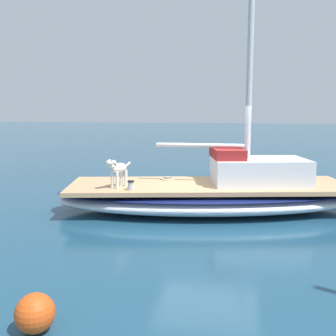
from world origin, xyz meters
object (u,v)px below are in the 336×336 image
object	(u,v)px
coiled_rope	(167,179)
mooring_buoy	(35,313)
sailboat_main	(209,197)
dog_white	(118,169)
deck_winch	(131,186)

from	to	relation	value
coiled_rope	mooring_buoy	world-z (taller)	coiled_rope
sailboat_main	coiled_rope	distance (m)	1.19
coiled_rope	sailboat_main	bearing A→B (deg)	72.09
coiled_rope	mooring_buoy	bearing A→B (deg)	-3.50
sailboat_main	coiled_rope	world-z (taller)	coiled_rope
dog_white	mooring_buoy	bearing A→B (deg)	6.55
dog_white	mooring_buoy	size ratio (longest dim) A/B	2.10
sailboat_main	deck_winch	distance (m)	2.00
dog_white	coiled_rope	bearing A→B (deg)	142.81
deck_winch	mooring_buoy	world-z (taller)	deck_winch
deck_winch	coiled_rope	world-z (taller)	deck_winch
coiled_rope	deck_winch	bearing A→B (deg)	-21.21
dog_white	mooring_buoy	world-z (taller)	dog_white
sailboat_main	deck_winch	xyz separation A→B (m)	(1.07, -1.64, 0.42)
sailboat_main	mooring_buoy	bearing A→B (deg)	-14.50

